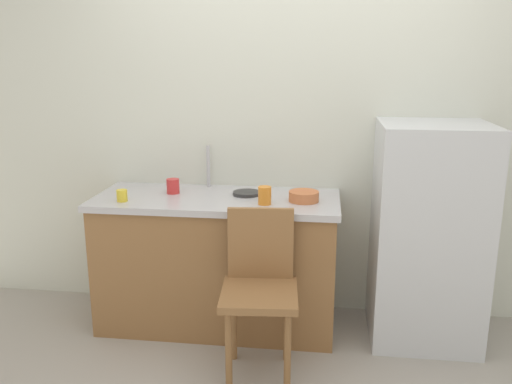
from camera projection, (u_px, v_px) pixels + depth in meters
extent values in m
cube|color=silver|center=(293.00, 130.00, 3.48)|extent=(4.80, 0.10, 2.43)
cube|color=olive|center=(218.00, 264.00, 3.40)|extent=(1.46, 0.60, 0.81)
cube|color=#B7B7BC|center=(217.00, 200.00, 3.29)|extent=(1.50, 0.64, 0.04)
cylinder|color=#B7B7BC|center=(208.00, 166.00, 3.51)|extent=(0.02, 0.02, 0.27)
cube|color=silver|center=(428.00, 234.00, 3.18)|extent=(0.63, 0.59, 1.32)
cylinder|color=olive|center=(229.00, 351.00, 2.73)|extent=(0.04, 0.04, 0.45)
cylinder|color=olive|center=(287.00, 353.00, 2.71)|extent=(0.04, 0.04, 0.45)
cylinder|color=olive|center=(234.00, 323.00, 3.02)|extent=(0.04, 0.04, 0.45)
cylinder|color=olive|center=(287.00, 324.00, 3.00)|extent=(0.04, 0.04, 0.45)
cube|color=olive|center=(259.00, 295.00, 2.80)|extent=(0.43, 0.43, 0.04)
cube|color=olive|center=(261.00, 243.00, 2.93)|extent=(0.36, 0.06, 0.40)
cylinder|color=#C67042|center=(304.00, 196.00, 3.18)|extent=(0.18, 0.18, 0.06)
cylinder|color=#2D2D2D|center=(247.00, 193.00, 3.33)|extent=(0.17, 0.17, 0.02)
cylinder|color=red|center=(173.00, 186.00, 3.36)|extent=(0.08, 0.08, 0.09)
cylinder|color=yellow|center=(122.00, 196.00, 3.18)|extent=(0.06, 0.06, 0.07)
cylinder|color=orange|center=(265.00, 195.00, 3.11)|extent=(0.08, 0.08, 0.11)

